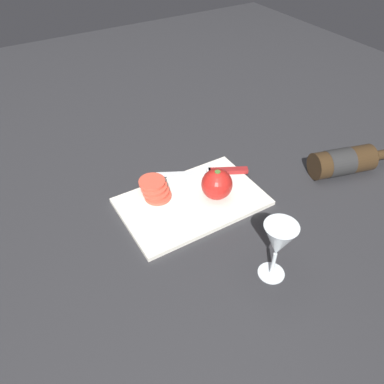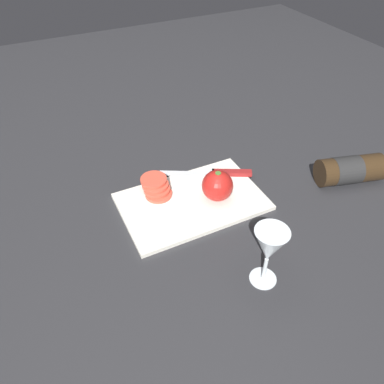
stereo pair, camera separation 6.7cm
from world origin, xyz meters
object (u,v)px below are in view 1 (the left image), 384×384
object	(u,v)px
wine_glass	(278,242)
knife	(219,171)
whole_tomato	(217,184)
wine_bottle	(345,161)
tomato_slice_stack_near	(154,189)

from	to	relation	value
wine_glass	knife	distance (m)	0.39
whole_tomato	wine_bottle	bearing A→B (deg)	-13.34
wine_bottle	tomato_slice_stack_near	world-z (taller)	wine_bottle
wine_glass	tomato_slice_stack_near	xyz separation A→B (m)	(-0.11, 0.38, -0.08)
wine_bottle	wine_glass	distance (m)	0.48
wine_bottle	whole_tomato	xyz separation A→B (m)	(-0.41, 0.10, 0.01)
wine_bottle	tomato_slice_stack_near	xyz separation A→B (m)	(-0.55, 0.19, -0.01)
whole_tomato	knife	world-z (taller)	whole_tomato
wine_bottle	tomato_slice_stack_near	distance (m)	0.59
wine_glass	knife	size ratio (longest dim) A/B	0.62
wine_bottle	knife	world-z (taller)	wine_bottle
wine_glass	whole_tomato	xyz separation A→B (m)	(0.03, 0.28, -0.05)
wine_glass	whole_tomato	distance (m)	0.29
wine_glass	knife	bearing A→B (deg)	74.78
whole_tomato	tomato_slice_stack_near	bearing A→B (deg)	146.31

